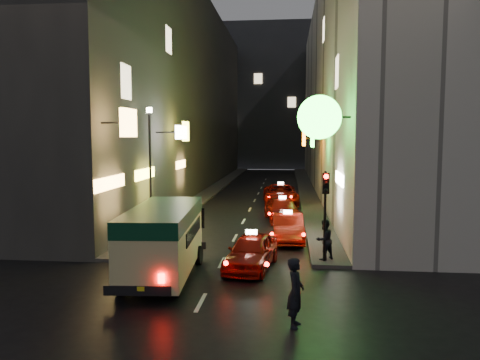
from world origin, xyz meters
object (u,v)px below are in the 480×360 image
(pedestrian_crossing, at_px, (296,288))
(lamp_post, at_px, (150,162))
(taxi_near, at_px, (251,249))
(minibus, at_px, (163,234))
(traffic_light, at_px, (325,197))

(pedestrian_crossing, height_order, lamp_post, lamp_post)
(taxi_near, xyz_separation_m, pedestrian_crossing, (1.57, -5.25, 0.27))
(minibus, xyz_separation_m, pedestrian_crossing, (4.55, -3.78, -0.55))
(taxi_near, xyz_separation_m, lamp_post, (-5.43, 5.22, 2.96))
(minibus, height_order, pedestrian_crossing, minibus)
(pedestrian_crossing, bearing_deg, minibus, 59.24)
(taxi_near, relative_size, pedestrian_crossing, 2.44)
(taxi_near, bearing_deg, minibus, -153.62)
(taxi_near, relative_size, lamp_post, 0.81)
(minibus, relative_size, taxi_near, 1.18)
(traffic_light, xyz_separation_m, lamp_post, (-8.20, 4.53, 1.04))
(pedestrian_crossing, xyz_separation_m, traffic_light, (1.20, 5.95, 1.65))
(traffic_light, distance_m, lamp_post, 9.42)
(minibus, relative_size, traffic_light, 1.71)
(taxi_near, xyz_separation_m, traffic_light, (2.77, 0.69, 1.92))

